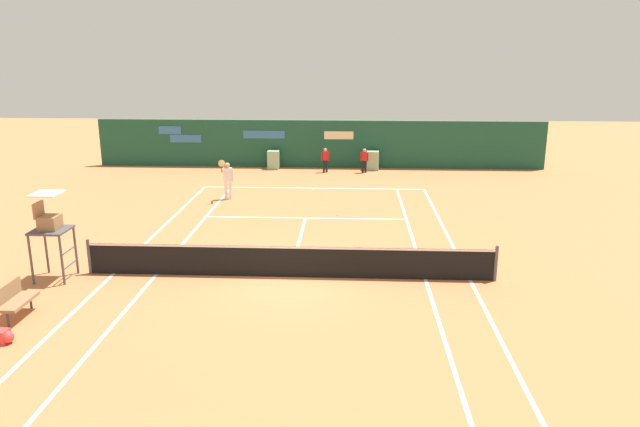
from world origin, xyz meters
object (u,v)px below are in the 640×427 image
object	(u,v)px
ball_kid_right_post	(325,158)
tennis_ball_by_sideline	(337,214)
ball_kid_left_post	(364,159)
umpire_chair	(50,225)
player_bench	(14,299)
player_on_baseline	(228,178)

from	to	relation	value
ball_kid_right_post	tennis_ball_by_sideline	xyz separation A→B (m)	(0.86, -8.67, -0.73)
ball_kid_left_post	tennis_ball_by_sideline	xyz separation A→B (m)	(-1.25, -8.67, -0.72)
umpire_chair	player_bench	distance (m)	2.88
umpire_chair	ball_kid_left_post	world-z (taller)	umpire_chair
umpire_chair	player_on_baseline	world-z (taller)	umpire_chair
player_bench	player_on_baseline	xyz separation A→B (m)	(2.92, 12.43, 0.48)
player_bench	player_on_baseline	distance (m)	12.78
ball_kid_left_post	ball_kid_right_post	bearing A→B (deg)	-0.86
ball_kid_right_post	tennis_ball_by_sideline	distance (m)	8.74
umpire_chair	tennis_ball_by_sideline	size ratio (longest dim) A/B	38.04
umpire_chair	tennis_ball_by_sideline	distance (m)	11.06
player_on_baseline	tennis_ball_by_sideline	distance (m)	5.59
umpire_chair	ball_kid_right_post	xyz separation A→B (m)	(7.24, 16.03, -0.88)
umpire_chair	ball_kid_right_post	distance (m)	17.61
umpire_chair	tennis_ball_by_sideline	world-z (taller)	umpire_chair
umpire_chair	ball_kid_left_post	bearing A→B (deg)	149.74
player_bench	tennis_ball_by_sideline	distance (m)	12.72
player_bench	ball_kid_right_post	xyz separation A→B (m)	(6.99, 18.66, 0.25)
ball_kid_right_post	tennis_ball_by_sideline	bearing A→B (deg)	87.89
umpire_chair	ball_kid_right_post	bearing A→B (deg)	155.69
ball_kid_right_post	umpire_chair	bearing A→B (deg)	57.91
umpire_chair	player_bench	bearing A→B (deg)	5.36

